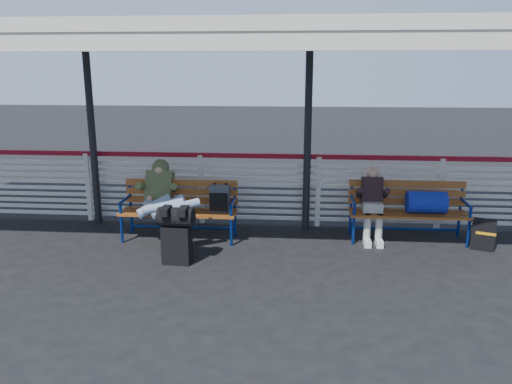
# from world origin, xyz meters

# --- Properties ---
(ground) EXTENTS (60.00, 60.00, 0.00)m
(ground) POSITION_xyz_m (0.00, 0.00, 0.00)
(ground) COLOR black
(ground) RESTS_ON ground
(fence) EXTENTS (12.08, 0.08, 1.24)m
(fence) POSITION_xyz_m (0.00, 1.90, 0.66)
(fence) COLOR silver
(fence) RESTS_ON ground
(canopy) EXTENTS (12.60, 3.60, 3.16)m
(canopy) POSITION_xyz_m (-0.00, 0.87, 3.04)
(canopy) COLOR silver
(canopy) RESTS_ON ground
(luggage_stack) EXTENTS (0.50, 0.30, 0.80)m
(luggage_stack) POSITION_xyz_m (0.02, 0.03, 0.43)
(luggage_stack) COLOR black
(luggage_stack) RESTS_ON ground
(bench_left) EXTENTS (1.80, 0.56, 0.92)m
(bench_left) POSITION_xyz_m (-0.02, 1.07, 0.58)
(bench_left) COLOR brown
(bench_left) RESTS_ON ground
(bench_right) EXTENTS (1.80, 0.56, 0.92)m
(bench_right) POSITION_xyz_m (3.49, 1.26, 0.59)
(bench_right) COLOR brown
(bench_right) RESTS_ON ground
(traveler_man) EXTENTS (0.94, 1.64, 0.77)m
(traveler_man) POSITION_xyz_m (-0.33, 0.72, 0.69)
(traveler_man) COLOR #8AA2B9
(traveler_man) RESTS_ON ground
(companion_person) EXTENTS (0.32, 0.66, 1.15)m
(companion_person) POSITION_xyz_m (2.81, 1.25, 0.60)
(companion_person) COLOR #BAB7A9
(companion_person) RESTS_ON ground
(suitcase_side) EXTENTS (0.37, 0.30, 0.45)m
(suitcase_side) POSITION_xyz_m (4.41, 0.95, 0.23)
(suitcase_side) COLOR black
(suitcase_side) RESTS_ON ground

